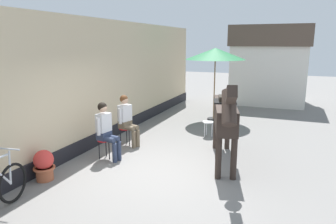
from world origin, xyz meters
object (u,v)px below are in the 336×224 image
saddled_horse_center (225,115)px  flower_planter_near (44,165)px  seated_visitor_near (106,128)px  seated_visitor_far (127,118)px  cafe_parasol (215,54)px  spare_stool_white (208,123)px

saddled_horse_center → flower_planter_near: (-3.21, -2.25, -0.82)m
seated_visitor_near → seated_visitor_far: bearing=92.5°
flower_planter_near → seated_visitor_far: bearing=79.7°
seated_visitor_near → cafe_parasol: bearing=73.1°
cafe_parasol → flower_planter_near: bearing=-107.4°
seated_visitor_near → spare_stool_white: bearing=56.5°
seated_visitor_near → spare_stool_white: seated_visitor_near is taller
saddled_horse_center → cafe_parasol: cafe_parasol is taller
flower_planter_near → spare_stool_white: flower_planter_near is taller
spare_stool_white → cafe_parasol: bearing=99.1°
cafe_parasol → spare_stool_white: 2.89m
seated_visitor_near → cafe_parasol: size_ratio=0.54×
seated_visitor_near → saddled_horse_center: bearing=15.4°
seated_visitor_far → flower_planter_near: 2.69m
seated_visitor_near → saddled_horse_center: saddled_horse_center is taller
seated_visitor_far → saddled_horse_center: (2.74, -0.36, 0.38)m
saddled_horse_center → spare_stool_white: 2.30m
seated_visitor_near → flower_planter_near: 1.66m
seated_visitor_near → spare_stool_white: size_ratio=3.02×
cafe_parasol → spare_stool_white: bearing=-80.9°
seated_visitor_far → flower_planter_near: (-0.48, -2.61, -0.44)m
seated_visitor_near → seated_visitor_far: same height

